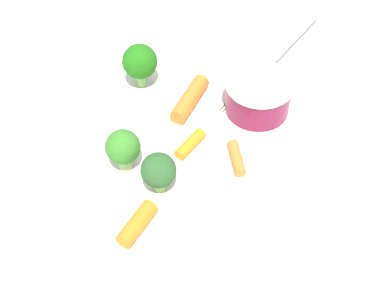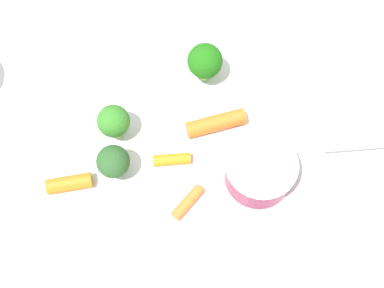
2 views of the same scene
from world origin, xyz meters
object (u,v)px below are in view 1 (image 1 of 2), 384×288
at_px(broccoli_floret_0, 123,148).
at_px(carrot_stick_0, 137,224).
at_px(broccoli_floret_1, 140,62).
at_px(sauce_cup, 257,95).
at_px(broccoli_floret_2, 159,171).
at_px(carrot_stick_3, 190,99).
at_px(plate, 190,152).
at_px(carrot_stick_1, 236,158).
at_px(fork, 273,60).
at_px(carrot_stick_2, 191,143).

xyz_separation_m(broccoli_floret_0, carrot_stick_0, (-0.06, 0.03, -0.02)).
bearing_deg(broccoli_floret_1, sauce_cup, -143.89).
xyz_separation_m(sauce_cup, broccoli_floret_0, (0.02, 0.14, 0.01)).
distance_m(broccoli_floret_2, carrot_stick_3, 0.11).
relative_size(plate, broccoli_floret_0, 7.06).
bearing_deg(broccoli_floret_0, carrot_stick_1, -124.87).
bearing_deg(plate, broccoli_floret_0, 72.34).
xyz_separation_m(broccoli_floret_2, fork, (0.06, -0.19, -0.02)).
height_order(sauce_cup, fork, sauce_cup).
bearing_deg(broccoli_floret_0, broccoli_floret_2, -165.74).
relative_size(broccoli_floret_2, carrot_stick_1, 1.12).
bearing_deg(plate, carrot_stick_2, -70.39).
bearing_deg(carrot_stick_2, broccoli_floret_1, -6.91).
xyz_separation_m(carrot_stick_0, carrot_stick_2, (0.04, -0.09, -0.00)).
height_order(carrot_stick_1, carrot_stick_3, carrot_stick_3).
xyz_separation_m(sauce_cup, fork, (0.04, -0.06, -0.02)).
bearing_deg(carrot_stick_2, fork, -73.59).
bearing_deg(fork, broccoli_floret_0, 96.62).
bearing_deg(fork, carrot_stick_2, 106.41).
bearing_deg(carrot_stick_1, carrot_stick_3, -7.52).
xyz_separation_m(carrot_stick_1, fork, (0.08, -0.12, -0.00)).
bearing_deg(carrot_stick_1, broccoli_floret_2, 75.91).
bearing_deg(fork, sauce_cup, 123.34).
distance_m(plate, broccoli_floret_0, 0.07).
xyz_separation_m(broccoli_floret_1, carrot_stick_1, (-0.14, -0.01, -0.03)).
relative_size(carrot_stick_1, carrot_stick_2, 1.03).
distance_m(plate, carrot_stick_1, 0.05).
relative_size(sauce_cup, broccoli_floret_2, 1.62).
xyz_separation_m(plate, broccoli_floret_0, (0.02, 0.06, 0.03)).
distance_m(plate, broccoli_floret_2, 0.06).
height_order(broccoli_floret_0, broccoli_floret_1, broccoli_floret_1).
height_order(broccoli_floret_2, fork, broccoli_floret_2).
bearing_deg(plate, carrot_stick_1, -149.10).
bearing_deg(carrot_stick_2, carrot_stick_1, -150.13).
distance_m(plate, broccoli_floret_1, 0.10).
bearing_deg(carrot_stick_3, broccoli_floret_0, 105.56).
distance_m(plate, sauce_cup, 0.09).
bearing_deg(carrot_stick_0, broccoli_floret_0, -24.79).
bearing_deg(broccoli_floret_2, plate, -67.59).
distance_m(sauce_cup, fork, 0.07).
distance_m(carrot_stick_0, fork, 0.24).
bearing_deg(broccoli_floret_2, broccoli_floret_1, -27.64).
xyz_separation_m(carrot_stick_2, carrot_stick_3, (0.04, -0.03, 0.00)).
distance_m(broccoli_floret_2, carrot_stick_0, 0.05).
xyz_separation_m(plate, sauce_cup, (0.00, -0.08, 0.02)).
bearing_deg(carrot_stick_3, broccoli_floret_2, 128.03).
bearing_deg(carrot_stick_1, sauce_cup, -55.72).
bearing_deg(carrot_stick_3, fork, -91.25).
relative_size(sauce_cup, carrot_stick_0, 1.58).
bearing_deg(broccoli_floret_1, broccoli_floret_2, 152.36).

